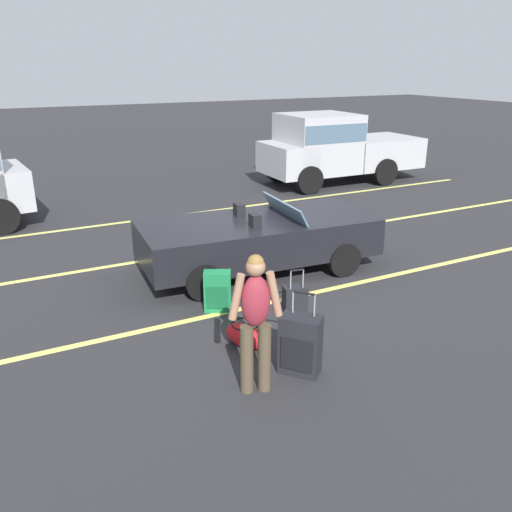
{
  "coord_description": "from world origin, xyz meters",
  "views": [
    {
      "loc": [
        -4.06,
        -7.87,
        3.54
      ],
      "look_at": [
        -0.63,
        -1.16,
        0.75
      ],
      "focal_mm": 37.04,
      "sensor_mm": 36.0,
      "label": 1
    }
  ],
  "objects_px": {
    "convertible_car": "(269,237)",
    "suitcase_medium_bright": "(218,291)",
    "suitcase_large_black": "(300,345)",
    "duffel_bag": "(245,336)",
    "suitcase_small_carryon": "(295,302)",
    "parked_pickup_truck_far": "(331,147)",
    "traveler_person": "(256,317)"
  },
  "relations": [
    {
      "from": "convertible_car",
      "to": "suitcase_medium_bright",
      "type": "height_order",
      "value": "convertible_car"
    },
    {
      "from": "traveler_person",
      "to": "parked_pickup_truck_far",
      "type": "distance_m",
      "value": 11.16
    },
    {
      "from": "suitcase_medium_bright",
      "to": "suitcase_small_carryon",
      "type": "distance_m",
      "value": 1.17
    },
    {
      "from": "suitcase_large_black",
      "to": "duffel_bag",
      "type": "height_order",
      "value": "suitcase_large_black"
    },
    {
      "from": "suitcase_small_carryon",
      "to": "duffel_bag",
      "type": "bearing_deg",
      "value": 123.71
    },
    {
      "from": "suitcase_medium_bright",
      "to": "parked_pickup_truck_far",
      "type": "relative_size",
      "value": 0.12
    },
    {
      "from": "suitcase_large_black",
      "to": "traveler_person",
      "type": "height_order",
      "value": "traveler_person"
    },
    {
      "from": "suitcase_small_carryon",
      "to": "parked_pickup_truck_far",
      "type": "relative_size",
      "value": 0.16
    },
    {
      "from": "suitcase_large_black",
      "to": "parked_pickup_truck_far",
      "type": "height_order",
      "value": "parked_pickup_truck_far"
    },
    {
      "from": "parked_pickup_truck_far",
      "to": "duffel_bag",
      "type": "bearing_deg",
      "value": 50.27
    },
    {
      "from": "suitcase_small_carryon",
      "to": "traveler_person",
      "type": "height_order",
      "value": "traveler_person"
    },
    {
      "from": "suitcase_medium_bright",
      "to": "suitcase_small_carryon",
      "type": "relative_size",
      "value": 0.79
    },
    {
      "from": "duffel_bag",
      "to": "suitcase_large_black",
      "type": "bearing_deg",
      "value": -69.61
    },
    {
      "from": "duffel_bag",
      "to": "suitcase_small_carryon",
      "type": "bearing_deg",
      "value": 22.59
    },
    {
      "from": "suitcase_small_carryon",
      "to": "traveler_person",
      "type": "distance_m",
      "value": 2.01
    },
    {
      "from": "suitcase_large_black",
      "to": "traveler_person",
      "type": "bearing_deg",
      "value": -32.79
    },
    {
      "from": "suitcase_large_black",
      "to": "duffel_bag",
      "type": "bearing_deg",
      "value": -110.27
    },
    {
      "from": "convertible_car",
      "to": "suitcase_small_carryon",
      "type": "relative_size",
      "value": 5.4
    },
    {
      "from": "suitcase_large_black",
      "to": "suitcase_medium_bright",
      "type": "bearing_deg",
      "value": -124.73
    },
    {
      "from": "suitcase_medium_bright",
      "to": "traveler_person",
      "type": "relative_size",
      "value": 0.38
    },
    {
      "from": "convertible_car",
      "to": "suitcase_large_black",
      "type": "relative_size",
      "value": 4.15
    },
    {
      "from": "suitcase_large_black",
      "to": "suitcase_small_carryon",
      "type": "xyz_separation_m",
      "value": [
        0.69,
        1.26,
        -0.12
      ]
    },
    {
      "from": "duffel_bag",
      "to": "parked_pickup_truck_far",
      "type": "distance_m",
      "value": 10.27
    },
    {
      "from": "traveler_person",
      "to": "parked_pickup_truck_far",
      "type": "height_order",
      "value": "parked_pickup_truck_far"
    },
    {
      "from": "suitcase_large_black",
      "to": "suitcase_small_carryon",
      "type": "height_order",
      "value": "suitcase_large_black"
    },
    {
      "from": "suitcase_large_black",
      "to": "parked_pickup_truck_far",
      "type": "relative_size",
      "value": 0.2
    },
    {
      "from": "suitcase_small_carryon",
      "to": "traveler_person",
      "type": "relative_size",
      "value": 0.48
    },
    {
      "from": "convertible_car",
      "to": "suitcase_large_black",
      "type": "bearing_deg",
      "value": -107.71
    },
    {
      "from": "duffel_bag",
      "to": "traveler_person",
      "type": "bearing_deg",
      "value": -109.3
    },
    {
      "from": "suitcase_small_carryon",
      "to": "duffel_bag",
      "type": "xyz_separation_m",
      "value": [
        -1.0,
        -0.42,
        -0.09
      ]
    },
    {
      "from": "convertible_car",
      "to": "suitcase_medium_bright",
      "type": "bearing_deg",
      "value": -137.63
    },
    {
      "from": "suitcase_medium_bright",
      "to": "suitcase_small_carryon",
      "type": "height_order",
      "value": "suitcase_small_carryon"
    }
  ]
}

